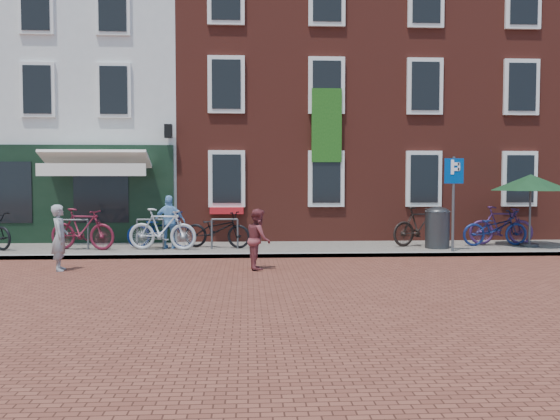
{
  "coord_description": "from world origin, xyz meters",
  "views": [
    {
      "loc": [
        1.12,
        -14.68,
        1.98
      ],
      "look_at": [
        1.98,
        0.81,
        1.17
      ],
      "focal_mm": 37.59,
      "sensor_mm": 36.0,
      "label": 1
    }
  ],
  "objects": [
    {
      "name": "woman",
      "position": [
        -2.95,
        -1.79,
        0.72
      ],
      "size": [
        0.45,
        0.59,
        1.44
      ],
      "primitive_type": "imported",
      "rotation": [
        0.0,
        0.0,
        1.79
      ],
      "color": "gray",
      "rests_on": "ground"
    },
    {
      "name": "bicycle_7",
      "position": [
        8.4,
        1.71,
        0.66
      ],
      "size": [
        1.88,
        0.64,
        1.11
      ],
      "primitive_type": "imported",
      "rotation": [
        0.0,
        0.0,
        1.51
      ],
      "color": "#422255",
      "rests_on": "sidewalk"
    },
    {
      "name": "bicycle_4",
      "position": [
        0.28,
        1.46,
        0.6
      ],
      "size": [
        2.02,
        1.2,
        1.0
      ],
      "primitive_type": "imported",
      "rotation": [
        0.0,
        0.0,
        1.27
      ],
      "color": "black",
      "rests_on": "sidewalk"
    },
    {
      "name": "cafe_person",
      "position": [
        -1.0,
        1.34,
        0.82
      ],
      "size": [
        0.87,
        0.4,
        1.45
      ],
      "primitive_type": "imported",
      "rotation": [
        0.0,
        0.0,
        3.09
      ],
      "color": "#79B2E7",
      "rests_on": "sidewalk"
    },
    {
      "name": "bicycle_2",
      "position": [
        -1.25,
        1.46,
        0.6
      ],
      "size": [
        1.98,
        0.91,
        1.0
      ],
      "primitive_type": "imported",
      "rotation": [
        0.0,
        0.0,
        1.44
      ],
      "color": "#04154D",
      "rests_on": "sidewalk"
    },
    {
      "name": "litter_bin",
      "position": [
        6.31,
        1.03,
        0.72
      ],
      "size": [
        0.66,
        0.66,
        1.21
      ],
      "color": "#343436",
      "rests_on": "sidewalk"
    },
    {
      "name": "bicycle_3",
      "position": [
        -1.15,
        1.03,
        0.66
      ],
      "size": [
        1.91,
        0.83,
        1.11
      ],
      "primitive_type": "imported",
      "rotation": [
        0.0,
        0.0,
        1.4
      ],
      "color": "#B6B6B9",
      "rests_on": "sidewalk"
    },
    {
      "name": "boy",
      "position": [
        1.36,
        -1.84,
        0.67
      ],
      "size": [
        0.55,
        0.69,
        1.34
      ],
      "primitive_type": "imported",
      "rotation": [
        0.0,
        0.0,
        1.65
      ],
      "color": "brown",
      "rests_on": "ground"
    },
    {
      "name": "bicycle_6",
      "position": [
        8.12,
        1.5,
        0.6
      ],
      "size": [
        1.95,
        0.79,
        1.0
      ],
      "primitive_type": "imported",
      "rotation": [
        0.0,
        0.0,
        1.64
      ],
      "color": "navy",
      "rests_on": "sidewalk"
    },
    {
      "name": "building_brick_right",
      "position": [
        8.0,
        7.0,
        5.0
      ],
      "size": [
        6.0,
        8.0,
        10.0
      ],
      "primitive_type": "cube",
      "color": "maroon",
      "rests_on": "ground"
    },
    {
      "name": "parking_sign",
      "position": [
        6.46,
        0.24,
        1.78
      ],
      "size": [
        0.5,
        0.08,
        2.47
      ],
      "color": "#4C4C4F",
      "rests_on": "sidewalk"
    },
    {
      "name": "sidewalk",
      "position": [
        1.0,
        1.5,
        0.05
      ],
      "size": [
        24.0,
        3.0,
        0.1
      ],
      "primitive_type": "cube",
      "color": "slate",
      "rests_on": "ground"
    },
    {
      "name": "bicycle_1",
      "position": [
        -3.29,
        1.16,
        0.66
      ],
      "size": [
        1.92,
        0.96,
        1.11
      ],
      "primitive_type": "imported",
      "rotation": [
        0.0,
        0.0,
        1.32
      ],
      "color": "#5B1423",
      "rests_on": "sidewalk"
    },
    {
      "name": "parasol",
      "position": [
        9.04,
        1.3,
        1.98
      ],
      "size": [
        2.26,
        2.26,
        2.12
      ],
      "color": "#4C4C4F",
      "rests_on": "sidewalk"
    },
    {
      "name": "building_brick_mid",
      "position": [
        2.0,
        7.0,
        5.0
      ],
      "size": [
        6.0,
        8.0,
        10.0
      ],
      "primitive_type": "cube",
      "color": "maroon",
      "rests_on": "ground"
    },
    {
      "name": "bicycle_5",
      "position": [
        6.0,
        1.6,
        0.66
      ],
      "size": [
        1.91,
        1.18,
        1.11
      ],
      "primitive_type": "imported",
      "rotation": [
        0.0,
        0.0,
        1.96
      ],
      "color": "black",
      "rests_on": "sidewalk"
    },
    {
      "name": "ground",
      "position": [
        0.0,
        0.0,
        0.0
      ],
      "size": [
        80.0,
        80.0,
        0.0
      ],
      "primitive_type": "plane",
      "color": "brown"
    },
    {
      "name": "building_stucco",
      "position": [
        -5.0,
        7.0,
        4.5
      ],
      "size": [
        8.0,
        8.0,
        9.0
      ],
      "primitive_type": "cube",
      "color": "silver",
      "rests_on": "ground"
    }
  ]
}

